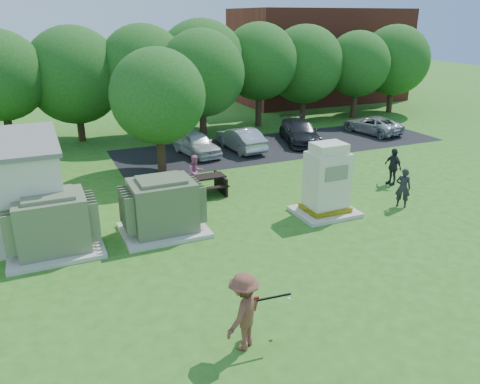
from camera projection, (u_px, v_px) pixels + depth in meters
name	position (u px, v px, depth m)	size (l,w,h in m)	color
ground	(293.00, 274.00, 14.24)	(120.00, 120.00, 0.00)	#2D6619
brick_building	(318.00, 55.00, 42.75)	(15.00, 8.00, 8.00)	maroon
parking_strip	(282.00, 145.00, 28.44)	(20.00, 6.00, 0.01)	#232326
transformer_left	(52.00, 225.00, 15.29)	(3.00, 2.40, 2.07)	beige
transformer_right	(163.00, 207.00, 16.69)	(3.00, 2.40, 2.07)	beige
generator_cabinet	(327.00, 184.00, 18.17)	(2.37, 1.94, 2.89)	beige
picnic_table	(202.00, 183.00, 20.39)	(1.98, 1.49, 0.85)	black
batter	(244.00, 312.00, 10.78)	(1.26, 0.72, 1.95)	brown
person_by_generator	(403.00, 188.00, 19.02)	(0.60, 0.39, 1.65)	black
person_at_picnic	(196.00, 172.00, 21.00)	(0.77, 0.60, 1.59)	#BF6589
person_walking_right	(393.00, 166.00, 21.59)	(1.01, 0.42, 1.73)	#27262C
car_white	(196.00, 143.00, 26.30)	(1.55, 3.85, 1.31)	silver
car_silver_a	(241.00, 139.00, 27.24)	(1.41, 4.04, 1.33)	#ABABB0
car_dark	(300.00, 132.00, 28.83)	(1.90, 4.68, 1.36)	black
car_silver_b	(372.00, 125.00, 31.17)	(1.91, 4.15, 1.15)	#B1B0B5
batting_equipment	(272.00, 298.00, 10.90)	(1.19, 0.43, 0.48)	black
tree_row	(172.00, 71.00, 29.28)	(41.30, 13.30, 7.30)	#47301E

